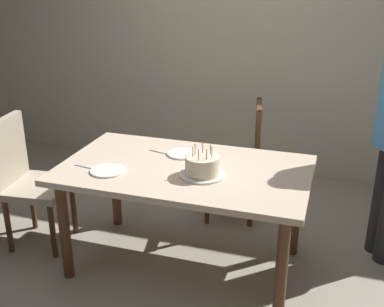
{
  "coord_description": "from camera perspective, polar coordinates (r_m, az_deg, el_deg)",
  "views": [
    {
      "loc": [
        0.89,
        -2.62,
        1.92
      ],
      "look_at": [
        0.05,
        0.0,
        0.83
      ],
      "focal_mm": 44.32,
      "sensor_mm": 36.0,
      "label": 1
    }
  ],
  "objects": [
    {
      "name": "ground",
      "position": [
        3.37,
        -0.83,
        -13.09
      ],
      "size": [
        6.4,
        6.4,
        0.0
      ],
      "primitive_type": "plane",
      "color": "#9E9384"
    },
    {
      "name": "back_wall",
      "position": [
        4.6,
        6.63,
        13.75
      ],
      "size": [
        6.4,
        0.1,
        2.6
      ],
      "primitive_type": "cube",
      "color": "beige",
      "rests_on": "ground"
    },
    {
      "name": "dining_table",
      "position": [
        3.05,
        -0.9,
        -3.18
      ],
      "size": [
        1.58,
        0.93,
        0.73
      ],
      "color": "beige",
      "rests_on": "ground"
    },
    {
      "name": "birthday_cake",
      "position": [
        2.88,
        1.25,
        -1.57
      ],
      "size": [
        0.28,
        0.28,
        0.19
      ],
      "color": "silver",
      "rests_on": "dining_table"
    },
    {
      "name": "plate_near_celebrant",
      "position": [
        3.0,
        -10.09,
        -2.03
      ],
      "size": [
        0.22,
        0.22,
        0.01
      ],
      "primitive_type": "cylinder",
      "color": "white",
      "rests_on": "dining_table"
    },
    {
      "name": "plate_far_side",
      "position": [
        3.22,
        -1.06,
        0.0
      ],
      "size": [
        0.22,
        0.22,
        0.01
      ],
      "primitive_type": "cylinder",
      "color": "white",
      "rests_on": "dining_table"
    },
    {
      "name": "fork_near_celebrant",
      "position": [
        3.09,
        -12.59,
        -1.58
      ],
      "size": [
        0.18,
        0.04,
        0.01
      ],
      "primitive_type": "cube",
      "rotation": [
        0.0,
        0.0,
        -0.16
      ],
      "color": "silver",
      "rests_on": "dining_table"
    },
    {
      "name": "fork_far_side",
      "position": [
        3.26,
        -3.81,
        0.17
      ],
      "size": [
        0.18,
        0.06,
        0.01
      ],
      "primitive_type": "cube",
      "rotation": [
        0.0,
        0.0,
        -0.23
      ],
      "color": "silver",
      "rests_on": "dining_table"
    },
    {
      "name": "chair_spindle_back",
      "position": [
        3.78,
        5.16,
        -1.17
      ],
      "size": [
        0.51,
        0.51,
        0.95
      ],
      "color": "beige",
      "rests_on": "ground"
    },
    {
      "name": "chair_upholstered",
      "position": [
        3.57,
        -19.44,
        -2.5
      ],
      "size": [
        0.49,
        0.49,
        0.95
      ],
      "color": "tan",
      "rests_on": "ground"
    }
  ]
}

